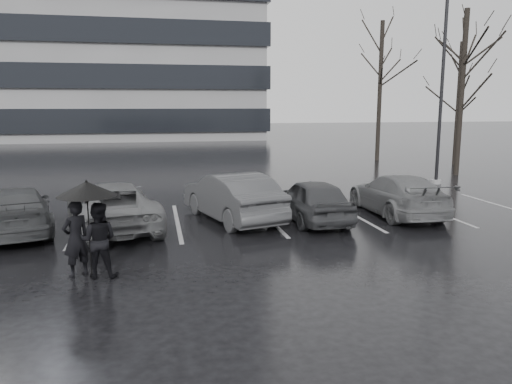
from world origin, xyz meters
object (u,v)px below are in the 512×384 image
object	(u,v)px
car_west_b	(112,206)
lamp_post	(441,97)
car_east	(397,194)
tree_north	(380,92)
car_main	(312,200)
tree_ne	(458,104)
tree_east	(461,94)
car_west_a	(232,197)
pedestrian_left	(76,239)
car_west_c	(16,210)
pedestrian_right	(98,240)

from	to	relation	value
car_west_b	lamp_post	world-z (taller)	lamp_post
car_east	tree_north	xyz separation A→B (m)	(6.24, 14.85, 3.60)
car_west_b	car_east	xyz separation A→B (m)	(8.80, 0.14, -0.02)
car_main	tree_ne	bearing A→B (deg)	-138.33
lamp_post	tree_east	distance (m)	3.50
car_main	tree_north	size ratio (longest dim) A/B	0.45
car_east	car_west_a	bearing A→B (deg)	-2.31
car_east	tree_ne	size ratio (longest dim) A/B	0.64
pedestrian_left	car_main	bearing A→B (deg)	174.16
car_west_a	tree_ne	xyz separation A→B (m)	(15.04, 11.59, 2.77)
tree_east	car_east	bearing A→B (deg)	-132.70
car_west_c	pedestrian_right	bearing A→B (deg)	107.44
car_east	tree_north	bearing A→B (deg)	-112.30
car_west_b	car_west_c	xyz separation A→B (m)	(-2.54, 0.05, -0.04)
car_west_b	tree_north	size ratio (longest dim) A/B	0.56
tree_east	tree_north	size ratio (longest dim) A/B	0.94
car_west_a	lamp_post	xyz separation A→B (m)	(9.99, 5.20, 3.09)
car_west_c	car_east	size ratio (longest dim) A/B	0.97
car_west_c	car_east	bearing A→B (deg)	165.74
car_east	tree_east	world-z (taller)	tree_east
pedestrian_right	tree_ne	distance (m)	24.64
tree_ne	lamp_post	bearing A→B (deg)	-128.31
tree_east	car_west_b	bearing A→B (deg)	-153.52
pedestrian_right	car_east	bearing A→B (deg)	-145.38
tree_north	tree_ne	bearing A→B (deg)	-40.60
tree_ne	tree_north	world-z (taller)	tree_north
pedestrian_right	car_west_a	bearing A→B (deg)	-118.68
lamp_post	car_main	bearing A→B (deg)	-142.81
car_west_b	tree_north	world-z (taller)	tree_north
car_west_b	car_east	size ratio (longest dim) A/B	1.07
car_west_a	tree_ne	world-z (taller)	tree_ne
pedestrian_right	tree_north	world-z (taller)	tree_north
pedestrian_right	tree_ne	size ratio (longest dim) A/B	0.22
lamp_post	tree_ne	distance (m)	8.15
pedestrian_right	tree_north	xyz separation A→B (m)	(14.98, 19.08, 3.47)
car_west_b	pedestrian_right	distance (m)	4.09
lamp_post	car_west_a	bearing A→B (deg)	-152.51
tree_east	car_main	bearing A→B (deg)	-141.21
car_west_c	lamp_post	world-z (taller)	lamp_post
car_main	lamp_post	xyz separation A→B (m)	(7.64, 5.80, 3.17)
car_west_b	tree_east	size ratio (longest dim) A/B	0.60
pedestrian_right	lamp_post	bearing A→B (deg)	-135.41
car_west_a	car_east	bearing A→B (deg)	160.71
car_west_c	pedestrian_left	xyz separation A→B (m)	(2.15, -4.00, 0.16)
pedestrian_right	pedestrian_left	bearing A→B (deg)	-8.06
car_west_b	car_west_a	bearing A→B (deg)	174.91
car_main	tree_north	distance (m)	18.11
pedestrian_left	pedestrian_right	size ratio (longest dim) A/B	1.02
car_west_a	tree_east	world-z (taller)	tree_east
pedestrian_left	lamp_post	distance (m)	17.12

